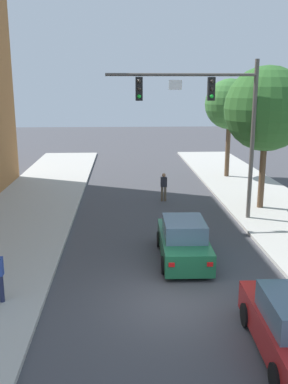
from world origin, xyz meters
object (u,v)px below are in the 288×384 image
street_tree_second (266,109)px  traffic_signal_mast (212,110)px  car_lead_green (183,241)px  street_tree_third (230,104)px  pedestrian_crossing_road (164,186)px

street_tree_second → traffic_signal_mast: bearing=-150.5°
traffic_signal_mast → car_lead_green: 6.87m
traffic_signal_mast → street_tree_third: traffic_signal_mast is taller
traffic_signal_mast → car_lead_green: bearing=-112.2°
traffic_signal_mast → car_lead_green: traffic_signal_mast is taller
traffic_signal_mast → car_lead_green: (-1.92, -4.70, -4.64)m
traffic_signal_mast → pedestrian_crossing_road: bearing=115.0°
street_tree_second → street_tree_third: size_ratio=1.07×
pedestrian_crossing_road → traffic_signal_mast: bearing=-65.0°
traffic_signal_mast → street_tree_second: 3.65m
traffic_signal_mast → street_tree_second: size_ratio=1.02×
street_tree_third → street_tree_second: bearing=-91.5°
pedestrian_crossing_road → street_tree_third: size_ratio=0.24×
traffic_signal_mast → street_tree_second: (3.18, 1.80, -0.04)m
street_tree_third → car_lead_green: bearing=-109.8°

